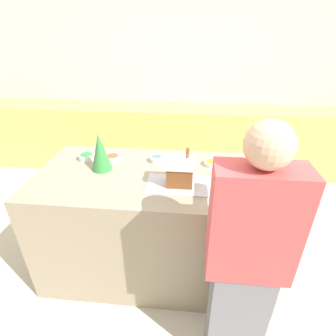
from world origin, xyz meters
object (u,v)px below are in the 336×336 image
at_px(decorative_tree, 100,152).
at_px(gingerbread_house, 180,171).
at_px(candy_bowl_behind_tray, 86,157).
at_px(candy_bowl_front_corner, 113,157).
at_px(candy_bowl_beside_tree, 212,163).
at_px(cookbook, 238,167).
at_px(person, 246,262).
at_px(candy_bowl_near_tray_right, 156,159).
at_px(baking_tray, 179,185).

bearing_deg(decorative_tree, gingerbread_house, -16.44).
bearing_deg(candy_bowl_behind_tray, decorative_tree, -39.22).
height_order(gingerbread_house, candy_bowl_behind_tray, gingerbread_house).
distance_m(candy_bowl_front_corner, candy_bowl_beside_tree, 0.84).
distance_m(cookbook, person, 0.87).
xyz_separation_m(candy_bowl_near_tray_right, cookbook, (0.67, -0.05, -0.02)).
bearing_deg(candy_bowl_front_corner, candy_bowl_behind_tray, -176.25).
relative_size(baking_tray, candy_bowl_front_corner, 3.56).
relative_size(decorative_tree, candy_bowl_near_tray_right, 2.76).
bearing_deg(candy_bowl_behind_tray, candy_bowl_beside_tree, -0.21).
distance_m(baking_tray, decorative_tree, 0.67).
xyz_separation_m(gingerbread_house, candy_bowl_near_tray_right, (-0.22, 0.35, -0.09)).
height_order(baking_tray, candy_bowl_behind_tray, candy_bowl_behind_tray).
bearing_deg(candy_bowl_front_corner, baking_tray, -30.82).
height_order(baking_tray, candy_bowl_near_tray_right, candy_bowl_near_tray_right).
bearing_deg(candy_bowl_front_corner, cookbook, -2.70).
relative_size(baking_tray, gingerbread_house, 1.73).
distance_m(candy_bowl_near_tray_right, person, 1.10).
bearing_deg(candy_bowl_beside_tree, baking_tray, -126.24).
bearing_deg(baking_tray, candy_bowl_front_corner, 149.18).
bearing_deg(cookbook, candy_bowl_near_tray_right, 175.64).
relative_size(decorative_tree, candy_bowl_beside_tree, 2.32).
height_order(candy_bowl_front_corner, candy_bowl_near_tray_right, candy_bowl_near_tray_right).
bearing_deg(gingerbread_house, candy_bowl_behind_tray, 157.45).
distance_m(decorative_tree, candy_bowl_front_corner, 0.21).
height_order(decorative_tree, candy_bowl_behind_tray, decorative_tree).
xyz_separation_m(candy_bowl_front_corner, person, (0.98, -0.91, -0.13)).
distance_m(baking_tray, candy_bowl_front_corner, 0.69).
bearing_deg(candy_bowl_front_corner, gingerbread_house, -30.79).
xyz_separation_m(gingerbread_house, candy_bowl_beside_tree, (0.24, 0.33, -0.10)).
bearing_deg(candy_bowl_front_corner, candy_bowl_near_tray_right, 0.27).
relative_size(candy_bowl_front_corner, cookbook, 0.61).
xyz_separation_m(candy_bowl_beside_tree, person, (0.15, -0.89, -0.13)).
relative_size(decorative_tree, candy_bowl_behind_tray, 2.26).
bearing_deg(candy_bowl_beside_tree, candy_bowl_front_corner, 178.74).
bearing_deg(person, decorative_tree, 143.78).
relative_size(baking_tray, candy_bowl_behind_tray, 3.61).
distance_m(candy_bowl_behind_tray, person, 1.51).
bearing_deg(candy_bowl_near_tray_right, cookbook, -4.36).
relative_size(gingerbread_house, decorative_tree, 0.92).
relative_size(candy_bowl_behind_tray, cookbook, 0.60).
height_order(cookbook, person, person).
relative_size(candy_bowl_near_tray_right, candy_bowl_behind_tray, 0.82).
distance_m(candy_bowl_front_corner, candy_bowl_behind_tray, 0.22).
distance_m(candy_bowl_beside_tree, cookbook, 0.21).
bearing_deg(gingerbread_house, baking_tray, -155.72).
height_order(gingerbread_house, candy_bowl_front_corner, gingerbread_house).
height_order(candy_bowl_front_corner, cookbook, candy_bowl_front_corner).
distance_m(candy_bowl_beside_tree, candy_bowl_behind_tray, 1.06).
bearing_deg(person, candy_bowl_near_tray_right, 123.56).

